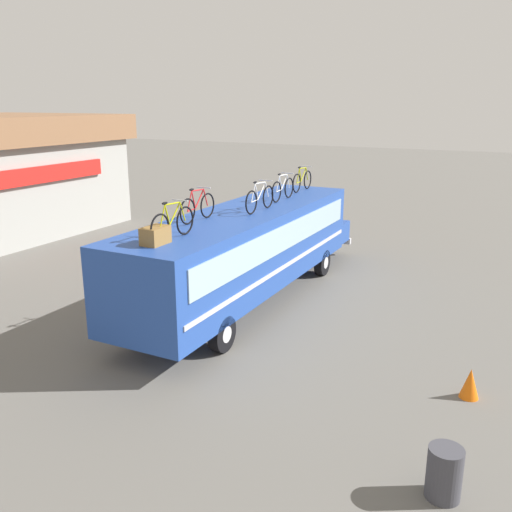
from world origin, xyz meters
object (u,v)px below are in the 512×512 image
Objects in this scene: luggage_bag_1 at (155,235)px; trash_bin at (444,473)px; rooftop_bicycle_2 at (198,207)px; rooftop_bicycle_4 at (283,189)px; traffic_cone at (470,383)px; rooftop_bicycle_1 at (173,223)px; rooftop_bicycle_5 at (302,180)px; bus at (249,247)px; rooftop_bicycle_3 at (260,198)px.

luggage_bag_1 is 7.48m from trash_bin.
rooftop_bicycle_2 is at bearing 11.35° from luggage_bag_1.
rooftop_bicycle_4 reaches higher than traffic_cone.
rooftop_bicycle_5 is (8.06, 0.11, -0.01)m from rooftop_bicycle_1.
bus is at bearing 179.18° from rooftop_bicycle_5.
traffic_cone is at bearing -114.50° from bus.
rooftop_bicycle_4 is at bearing -7.29° from bus.
rooftop_bicycle_2 is 1.94× the size of trash_bin.
bus is 4.28m from rooftop_bicycle_5.
rooftop_bicycle_2 is at bearing 58.97° from trash_bin.
rooftop_bicycle_1 is at bearing 176.27° from rooftop_bicycle_3.
trash_bin is 1.32× the size of traffic_cone.
rooftop_bicycle_3 is (2.01, -0.85, -0.00)m from rooftop_bicycle_2.
rooftop_bicycle_1 is 7.63m from trash_bin.
rooftop_bicycle_1 is 5.98m from rooftop_bicycle_4.
rooftop_bicycle_2 is 7.89m from traffic_cone.
rooftop_bicycle_3 is 1.07× the size of rooftop_bicycle_4.
rooftop_bicycle_2 is at bearing 168.55° from bus.
trash_bin is at bearing -134.85° from rooftop_bicycle_3.
rooftop_bicycle_2 is 4.07m from rooftop_bicycle_4.
luggage_bag_1 is 2.58m from rooftop_bicycle_2.
rooftop_bicycle_5 reaches higher than luggage_bag_1.
bus is 9.50m from trash_bin.
rooftop_bicycle_2 is 0.98× the size of rooftop_bicycle_5.
luggage_bag_1 is 1.00× the size of traffic_cone.
bus is at bearing 46.57° from trash_bin.
bus is 7.14× the size of rooftop_bicycle_5.
rooftop_bicycle_1 is 7.34m from traffic_cone.
rooftop_bicycle_4 is (4.01, -0.67, -0.01)m from rooftop_bicycle_2.
rooftop_bicycle_2 reaches higher than rooftop_bicycle_3.
traffic_cone is (-7.11, -6.78, -2.91)m from rooftop_bicycle_5.
rooftop_bicycle_1 is 2.05m from rooftop_bicycle_2.
traffic_cone is at bearing -81.90° from rooftop_bicycle_1.
rooftop_bicycle_4 is at bearing -174.88° from rooftop_bicycle_5.
rooftop_bicycle_5 is (6.10, -0.48, -0.01)m from rooftop_bicycle_2.
rooftop_bicycle_5 reaches higher than bus.
bus is 1.59m from rooftop_bicycle_3.
rooftop_bicycle_1 is at bearing 70.16° from trash_bin.
rooftop_bicycle_5 is at bearing -4.53° from rooftop_bicycle_2.
rooftop_bicycle_1 is at bearing -177.71° from bus.
rooftop_bicycle_3 reaches higher than traffic_cone.
rooftop_bicycle_3 is 7.66m from traffic_cone.
trash_bin is at bearing -105.29° from luggage_bag_1.
rooftop_bicycle_2 is (2.52, 0.51, 0.18)m from luggage_bag_1.
rooftop_bicycle_3 is at bearing -4.30° from luggage_bag_1.
trash_bin is at bearing -147.09° from rooftop_bicycle_5.
bus is 14.13× the size of trash_bin.
rooftop_bicycle_4 is 1.94× the size of trash_bin.
bus is 7.28× the size of rooftop_bicycle_4.
traffic_cone is (3.36, 0.00, -0.10)m from trash_bin.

